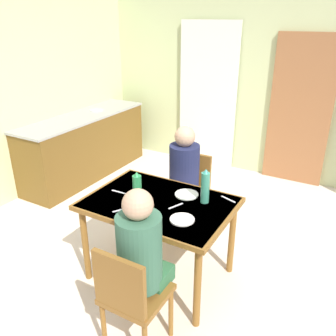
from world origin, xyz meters
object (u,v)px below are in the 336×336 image
Objects in this scene: water_bottle_green_near at (137,190)px; dining_table at (159,210)px; kitchen_counter at (85,146)px; person_near_diner at (141,249)px; chair_near_diner at (130,295)px; person_far_diner at (184,169)px; chair_far_diner at (189,189)px; water_bottle_green_far at (205,187)px.

dining_table is at bearing 45.73° from water_bottle_green_near.
kitchen_counter is 1.73× the size of dining_table.
water_bottle_green_near is at bearing -37.56° from kitchen_counter.
person_near_diner is at bearing -40.95° from kitchen_counter.
chair_near_diner is (2.32, -2.15, 0.05)m from kitchen_counter.
person_near_diner is at bearing 105.17° from person_far_diner.
person_far_diner is at bearing 90.00° from chair_far_diner.
chair_near_diner is 0.85m from water_bottle_green_near.
dining_table is at bearing 97.57° from chair_far_diner.
kitchen_counter is 2.13m from person_far_diner.
person_near_diner reaches higher than water_bottle_green_near.
water_bottle_green_near is at bearing 119.76° from chair_near_diner.
person_far_diner reaches higher than chair_near_diner.
water_bottle_green_far is (0.33, 0.18, 0.23)m from dining_table.
person_near_diner reaches higher than water_bottle_green_far.
water_bottle_green_near is (-0.02, -0.78, 0.11)m from person_far_diner.
person_far_diner is 0.65m from water_bottle_green_far.
water_bottle_green_near reaches higher than chair_near_diner.
chair_near_diner is 1.05m from water_bottle_green_far.
dining_table is 0.84m from chair_near_diner.
person_far_diner is at bearing -20.18° from kitchen_counter.
chair_near_diner is 1.13× the size of person_far_diner.
water_bottle_green_near is at bearing -145.68° from water_bottle_green_far.
person_near_diner is at bearing -54.13° from water_bottle_green_near.
person_near_diner is 1.34m from person_far_diner.
water_bottle_green_far reaches higher than chair_near_diner.
person_near_diner and person_far_diner have the same top height.
water_bottle_green_far reaches higher than chair_far_diner.
kitchen_counter is 2.06m from chair_far_diner.
chair_far_diner is (-0.10, 0.78, -0.17)m from dining_table.
dining_table is (2.08, -1.37, 0.22)m from kitchen_counter.
chair_far_diner is 0.99m from water_bottle_green_near.
chair_far_diner is 2.90× the size of water_bottle_green_far.
person_far_diner is 2.61× the size of water_bottle_green_near.
kitchen_counter reaches higher than dining_table.
water_bottle_green_far is at bearing -26.23° from kitchen_counter.
chair_far_diner is at bearing -16.62° from kitchen_counter.
chair_near_diner is at bearing -42.81° from kitchen_counter.
person_near_diner is at bearing 103.78° from chair_far_diner.
water_bottle_green_near is (1.95, -1.50, 0.44)m from kitchen_counter.
water_bottle_green_far is at bearing 126.07° from chair_far_diner.
kitchen_counter is 3.17m from chair_near_diner.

